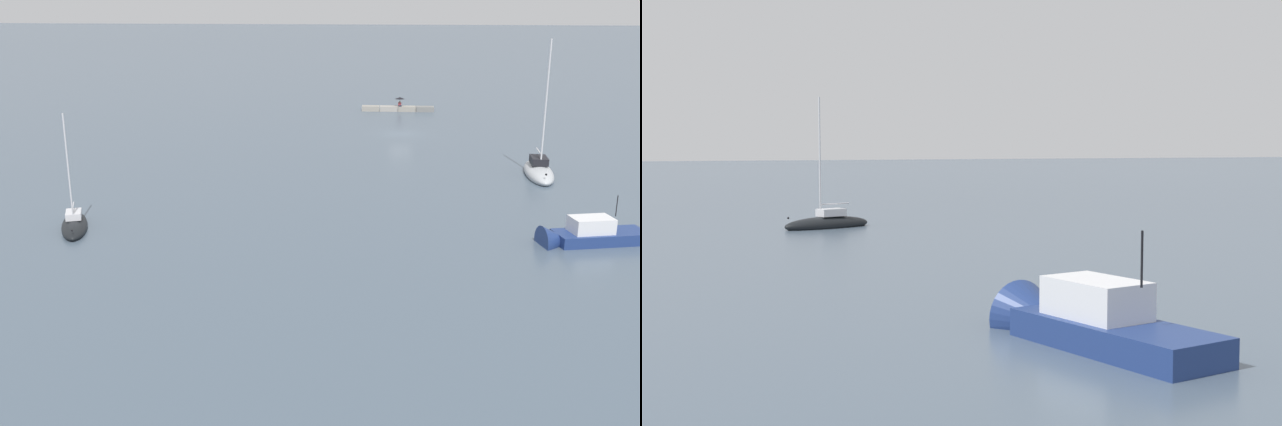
# 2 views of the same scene
# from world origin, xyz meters

# --- Properties ---
(sailboat_black_far) EXTENTS (3.70, 6.36, 8.69)m
(sailboat_black_far) POSITION_xyz_m (24.16, 37.39, 0.30)
(sailboat_black_far) COLOR black
(sailboat_black_far) RESTS_ON ground_plane
(motorboat_navy_near) EXTENTS (7.63, 3.81, 4.10)m
(motorboat_navy_near) POSITION_xyz_m (-11.21, 37.80, 0.43)
(motorboat_navy_near) COLOR navy
(motorboat_navy_near) RESTS_ON ground_plane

